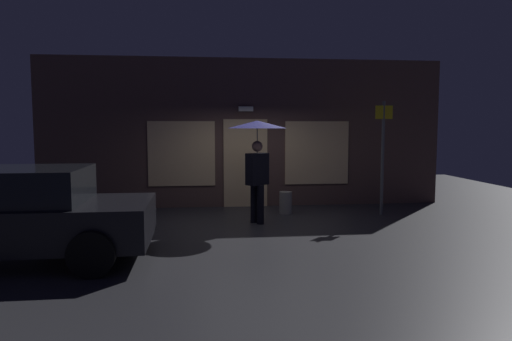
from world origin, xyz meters
name	(u,v)px	position (x,y,z in m)	size (l,w,h in m)	color
ground_plane	(255,224)	(0.00, 0.00, 0.00)	(18.00, 18.00, 0.00)	#2D2D33
building_facade	(245,134)	(0.00, 2.35, 1.84)	(10.13, 0.48, 3.71)	brown
person_with_umbrella	(257,143)	(0.05, 0.10, 1.69)	(1.22, 1.22, 2.14)	black
parked_car	(1,214)	(-4.07, -2.27, 0.73)	(4.39, 2.04, 1.41)	black
street_sign_post	(383,151)	(3.00, 0.73, 1.46)	(0.40, 0.07, 2.59)	#595B60
sidewalk_bollard	(286,203)	(0.83, 1.09, 0.26)	(0.29, 0.29, 0.51)	#9E998E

